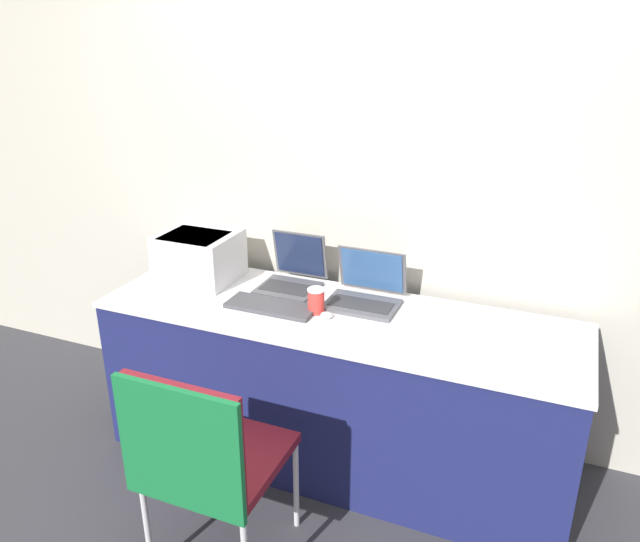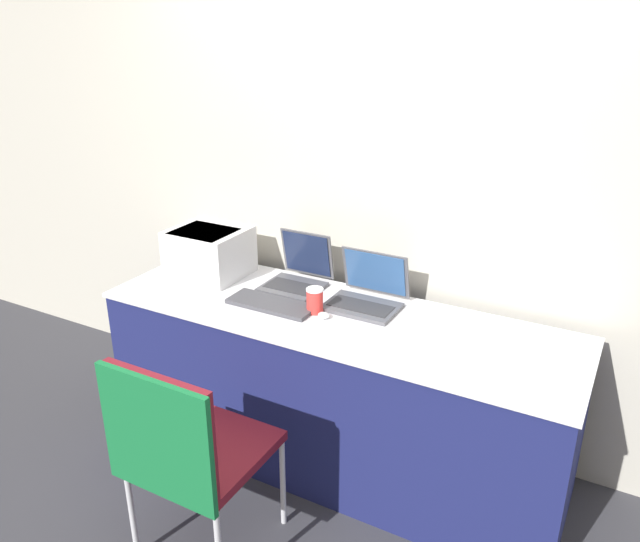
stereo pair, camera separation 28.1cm
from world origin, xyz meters
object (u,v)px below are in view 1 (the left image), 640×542
(printer, at_px, (199,255))
(external_keyboard, at_px, (271,306))
(coffee_cup, at_px, (316,301))
(chair, at_px, (201,453))
(laptop_left, at_px, (292,276))
(mouse, at_px, (327,315))
(laptop_right, at_px, (366,292))

(printer, height_order, external_keyboard, printer)
(coffee_cup, xyz_separation_m, chair, (-0.11, -0.82, -0.28))
(printer, height_order, coffee_cup, printer)
(laptop_left, bearing_deg, coffee_cup, -45.46)
(printer, bearing_deg, mouse, -12.75)
(chair, bearing_deg, laptop_right, 74.41)
(mouse, bearing_deg, laptop_left, 137.67)
(external_keyboard, relative_size, coffee_cup, 3.59)
(printer, xyz_separation_m, laptop_left, (0.48, 0.09, -0.08))
(laptop_left, xyz_separation_m, chair, (0.12, -1.04, -0.28))
(mouse, bearing_deg, chair, -102.54)
(laptop_right, bearing_deg, mouse, -115.53)
(laptop_right, distance_m, external_keyboard, 0.44)
(laptop_right, xyz_separation_m, external_keyboard, (-0.38, -0.23, -0.04))
(printer, bearing_deg, coffee_cup, -11.06)
(laptop_left, relative_size, external_keyboard, 0.72)
(laptop_left, height_order, mouse, laptop_left)
(printer, relative_size, coffee_cup, 3.18)
(mouse, relative_size, chair, 0.06)
(mouse, bearing_deg, coffee_cup, 151.04)
(external_keyboard, bearing_deg, mouse, 1.14)
(printer, bearing_deg, chair, -58.19)
(coffee_cup, height_order, chair, chair)
(external_keyboard, height_order, chair, chair)
(external_keyboard, xyz_separation_m, coffee_cup, (0.21, 0.04, 0.05))
(laptop_left, height_order, external_keyboard, laptop_left)
(printer, xyz_separation_m, coffee_cup, (0.70, -0.14, -0.07))
(printer, relative_size, laptop_left, 1.23)
(printer, distance_m, mouse, 0.79)
(laptop_left, relative_size, laptop_right, 0.91)
(laptop_left, relative_size, mouse, 5.35)
(laptop_right, distance_m, mouse, 0.25)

